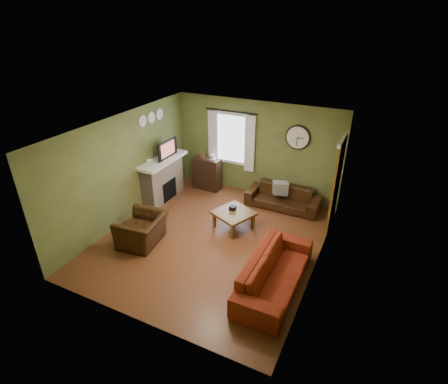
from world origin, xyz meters
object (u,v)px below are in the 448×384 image
at_px(sofa_brown, 283,197).
at_px(sofa_red, 275,272).
at_px(armchair, 142,230).
at_px(coffee_table, 234,220).
at_px(bookshelf, 207,174).

distance_m(sofa_brown, sofa_red, 3.05).
xyz_separation_m(armchair, coffee_table, (1.57, 1.42, -0.11)).
xyz_separation_m(bookshelf, sofa_brown, (2.30, -0.08, -0.19)).
relative_size(bookshelf, coffee_table, 1.15).
xyz_separation_m(bookshelf, coffee_table, (1.55, -1.55, -0.25)).
height_order(bookshelf, sofa_brown, bookshelf).
bearing_deg(coffee_table, sofa_red, -44.40).
relative_size(sofa_red, coffee_table, 2.80).
distance_m(bookshelf, coffee_table, 2.21).
xyz_separation_m(sofa_brown, sofa_red, (0.76, -2.95, 0.05)).
bearing_deg(armchair, coffee_table, 124.34).
relative_size(sofa_red, armchair, 2.23).
distance_m(bookshelf, sofa_red, 4.31).
bearing_deg(sofa_brown, sofa_red, -75.56).
xyz_separation_m(sofa_brown, coffee_table, (-0.75, -1.47, -0.06)).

